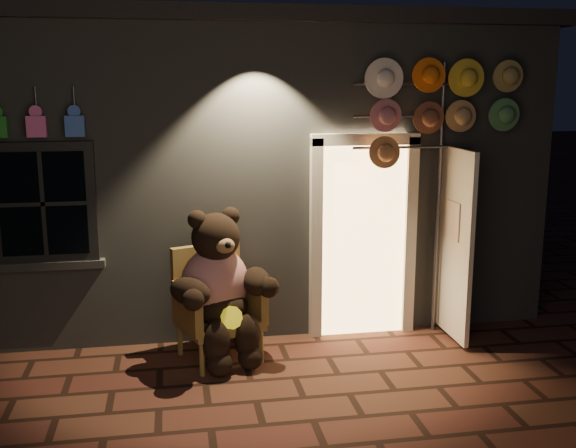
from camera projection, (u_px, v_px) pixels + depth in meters
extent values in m
plane|color=#512D1F|center=(257.00, 401.00, 5.83)|extent=(60.00, 60.00, 0.00)
cube|color=slate|center=(219.00, 160.00, 9.35)|extent=(7.00, 5.00, 3.30)
cube|color=black|center=(216.00, 31.00, 8.99)|extent=(7.30, 5.30, 0.16)
cube|color=black|center=(44.00, 203.00, 6.60)|extent=(1.00, 0.10, 1.20)
cube|color=black|center=(43.00, 204.00, 6.57)|extent=(0.82, 0.06, 1.02)
cube|color=slate|center=(49.00, 265.00, 6.73)|extent=(1.10, 0.14, 0.08)
cube|color=#FFC172|center=(362.00, 239.00, 7.27)|extent=(0.92, 0.10, 2.10)
cube|color=beige|center=(316.00, 242.00, 7.14)|extent=(0.12, 0.12, 2.20)
cube|color=beige|center=(409.00, 238.00, 7.32)|extent=(0.12, 0.12, 2.20)
cube|color=beige|center=(366.00, 139.00, 7.01)|extent=(1.16, 0.12, 0.12)
cube|color=beige|center=(455.00, 244.00, 7.05)|extent=(0.05, 0.80, 2.00)
cube|color=#E35DA2|center=(37.00, 127.00, 6.37)|extent=(0.18, 0.07, 0.20)
cylinder|color=#59595E|center=(36.00, 100.00, 6.37)|extent=(0.02, 0.02, 0.25)
cube|color=blue|center=(75.00, 126.00, 6.43)|extent=(0.18, 0.07, 0.20)
cylinder|color=#59595E|center=(74.00, 99.00, 6.43)|extent=(0.02, 0.02, 0.25)
cube|color=olive|center=(219.00, 322.00, 6.67)|extent=(0.91, 0.88, 0.10)
cube|color=olive|center=(206.00, 279.00, 6.86)|extent=(0.71, 0.32, 0.72)
cube|color=olive|center=(187.00, 308.00, 6.44)|extent=(0.29, 0.61, 0.41)
cube|color=olive|center=(251.00, 297.00, 6.77)|extent=(0.29, 0.61, 0.41)
cylinder|color=olive|center=(202.00, 359.00, 6.31)|extent=(0.05, 0.05, 0.33)
cylinder|color=olive|center=(261.00, 347.00, 6.61)|extent=(0.05, 0.05, 0.33)
cylinder|color=olive|center=(180.00, 339.00, 6.81)|extent=(0.05, 0.05, 0.33)
cylinder|color=olive|center=(236.00, 328.00, 7.11)|extent=(0.05, 0.05, 0.33)
ellipsoid|color=#AB1512|center=(215.00, 283.00, 6.62)|extent=(0.84, 0.76, 0.73)
ellipsoid|color=black|center=(219.00, 306.00, 6.60)|extent=(0.70, 0.65, 0.34)
sphere|color=black|center=(216.00, 237.00, 6.48)|extent=(0.60, 0.60, 0.47)
sphere|color=black|center=(197.00, 220.00, 6.39)|extent=(0.18, 0.18, 0.18)
sphere|color=black|center=(230.00, 216.00, 6.55)|extent=(0.18, 0.18, 0.18)
ellipsoid|color=olive|center=(225.00, 246.00, 6.31)|extent=(0.22, 0.18, 0.15)
ellipsoid|color=black|center=(190.00, 292.00, 6.26)|extent=(0.51, 0.54, 0.27)
ellipsoid|color=black|center=(256.00, 281.00, 6.59)|extent=(0.27, 0.48, 0.27)
ellipsoid|color=black|center=(216.00, 343.00, 6.31)|extent=(0.27, 0.27, 0.45)
ellipsoid|color=black|center=(248.00, 337.00, 6.47)|extent=(0.27, 0.27, 0.45)
sphere|color=black|center=(219.00, 364.00, 6.29)|extent=(0.24, 0.24, 0.24)
sphere|color=black|center=(251.00, 357.00, 6.45)|extent=(0.24, 0.24, 0.24)
cylinder|color=yellow|center=(232.00, 318.00, 6.34)|extent=(0.24, 0.16, 0.22)
cylinder|color=#59595E|center=(438.00, 202.00, 7.23)|extent=(0.04, 0.04, 2.91)
cylinder|color=#59595E|center=(415.00, 84.00, 6.90)|extent=(1.29, 0.03, 0.03)
cylinder|color=#59595E|center=(414.00, 116.00, 6.96)|extent=(1.29, 0.03, 0.03)
cylinder|color=#59595E|center=(412.00, 147.00, 7.03)|extent=(1.29, 0.03, 0.03)
cylinder|color=white|center=(385.00, 79.00, 6.77)|extent=(0.37, 0.11, 0.37)
cylinder|color=orange|center=(427.00, 79.00, 6.82)|extent=(0.37, 0.11, 0.37)
cylinder|color=gold|center=(468.00, 79.00, 6.86)|extent=(0.37, 0.11, 0.37)
cylinder|color=tan|center=(505.00, 79.00, 6.99)|extent=(0.37, 0.11, 0.37)
cylinder|color=#C26A74|center=(385.00, 117.00, 6.82)|extent=(0.37, 0.11, 0.37)
cylinder|color=brown|center=(427.00, 116.00, 6.86)|extent=(0.37, 0.11, 0.37)
cylinder|color=tan|center=(464.00, 116.00, 6.99)|extent=(0.37, 0.11, 0.37)
cylinder|color=#549355|center=(504.00, 116.00, 7.04)|extent=(0.37, 0.11, 0.37)
cylinder|color=#C9804A|center=(385.00, 154.00, 6.87)|extent=(0.37, 0.11, 0.37)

